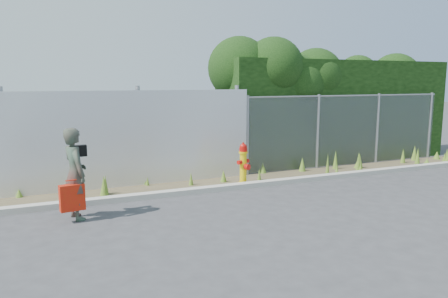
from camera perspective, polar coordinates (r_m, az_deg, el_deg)
The scene contains 10 objects.
ground at distance 8.25m, azimuth 5.87°, elevation -8.14°, with size 80.00×80.00×0.00m, color #38383B.
curb at distance 9.78m, azimuth 0.68°, elevation -5.01°, with size 16.00×0.22×0.12m, color #A8A397.
weed_strip at distance 11.05m, azimuth 6.81°, elevation -3.20°, with size 16.00×1.32×0.53m.
corrugated_fence at distance 9.97m, azimuth -19.59°, elevation 0.85°, with size 8.50×0.21×2.30m.
chainlink_fence at distance 12.86m, azimuth 15.95°, elevation 2.40°, with size 6.50×0.07×2.05m.
hedge at distance 13.52m, azimuth 13.12°, elevation 6.83°, with size 7.68×2.13×3.63m.
fire_hydrant at distance 10.17m, azimuth 2.54°, elevation -2.01°, with size 0.34×0.30×1.00m.
woman at distance 8.04m, azimuth -18.88°, elevation -3.08°, with size 0.59×0.39×1.62m, color #10664C.
red_tote_bag at distance 7.94m, azimuth -19.22°, elevation -6.01°, with size 0.41×0.15×0.54m.
black_shoulder_bag at distance 8.17m, azimuth -18.45°, elevation -0.23°, with size 0.27×0.11×0.20m.
Camera 1 is at (-3.90, -6.85, 2.41)m, focal length 35.00 mm.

